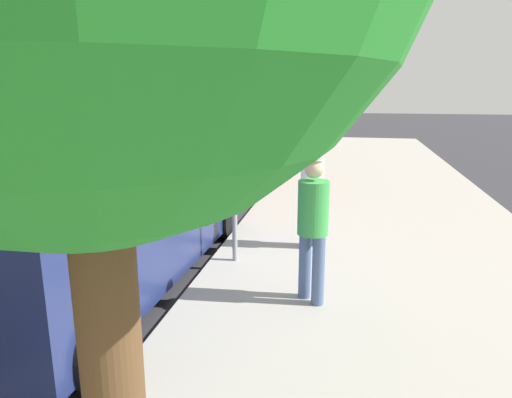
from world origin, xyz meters
TOP-DOWN VIEW (x-y plane):
  - ground_plane at (0.00, 0.00)m, footprint 80.00×80.00m
  - sidewalk_slab at (3.50, 0.00)m, footprint 5.00×32.00m
  - parking_meter_near at (1.35, -0.73)m, footprint 0.14×0.18m
  - pedestrian_in_green at (2.49, -1.79)m, footprint 0.34×0.34m
  - pedestrian_in_white at (2.34, 0.05)m, footprint 0.34×0.34m
  - parked_van at (-0.15, -1.39)m, footprint 2.25×5.25m
  - parked_sedan_ahead at (-0.17, 5.80)m, footprint 2.02×4.44m

SIDE VIEW (x-z plane):
  - ground_plane at x=0.00m, z-range 0.00..0.00m
  - sidewalk_slab at x=3.50m, z-range 0.00..0.15m
  - parked_sedan_ahead at x=-0.17m, z-range -0.08..1.57m
  - pedestrian_in_green at x=2.49m, z-range 0.27..1.93m
  - pedestrian_in_white at x=2.34m, z-range 0.28..2.02m
  - parked_van at x=-0.15m, z-range 0.08..2.23m
  - parking_meter_near at x=1.35m, z-range 0.42..1.94m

